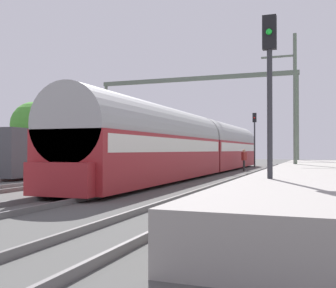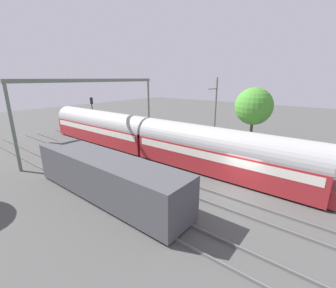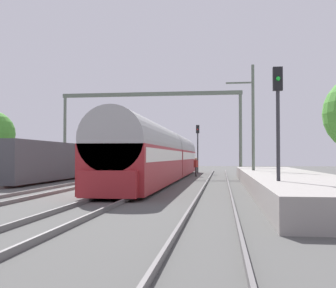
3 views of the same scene
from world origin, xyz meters
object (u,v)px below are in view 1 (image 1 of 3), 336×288
(person_crossing, at_px, (244,158))
(catenary_gantry, at_px, (194,99))
(freight_car, at_px, (62,153))
(passenger_train, at_px, (199,146))
(railway_signal_far, at_px, (255,133))
(railway_signal_near, at_px, (270,87))

(person_crossing, relative_size, catenary_gantry, 0.10)
(freight_car, xyz_separation_m, catenary_gantry, (6.33, 9.70, 4.47))
(passenger_train, height_order, freight_car, passenger_train)
(freight_car, relative_size, railway_signal_far, 2.47)
(person_crossing, bearing_deg, railway_signal_far, -151.88)
(passenger_train, bearing_deg, catenary_gantry, 110.20)
(railway_signal_near, height_order, catenary_gantry, catenary_gantry)
(railway_signal_near, bearing_deg, passenger_train, 111.92)
(passenger_train, relative_size, freight_car, 2.53)
(freight_car, bearing_deg, railway_signal_far, 58.29)
(catenary_gantry, bearing_deg, passenger_train, -69.80)
(railway_signal_far, distance_m, catenary_gantry, 8.54)
(person_crossing, relative_size, railway_signal_far, 0.33)
(railway_signal_far, bearing_deg, freight_car, -121.71)
(catenary_gantry, bearing_deg, person_crossing, -5.40)
(freight_car, distance_m, catenary_gantry, 12.42)
(passenger_train, distance_m, freight_car, 9.34)
(railway_signal_near, xyz_separation_m, railway_signal_far, (-4.73, 29.34, 0.03))
(freight_car, xyz_separation_m, railway_signal_far, (10.36, 16.77, 1.89))
(railway_signal_near, xyz_separation_m, catenary_gantry, (-8.76, 22.27, 2.61))
(railway_signal_near, height_order, railway_signal_far, railway_signal_far)
(railway_signal_far, height_order, catenary_gantry, catenary_gantry)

